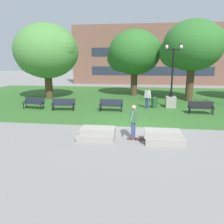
# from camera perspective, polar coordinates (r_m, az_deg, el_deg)

# --- Properties ---
(ground_plane) EXTENTS (140.00, 140.00, 0.00)m
(ground_plane) POSITION_cam_1_polar(r_m,az_deg,el_deg) (12.92, 5.48, -3.92)
(ground_plane) COLOR gray
(grass_lawn) EXTENTS (40.00, 20.00, 0.02)m
(grass_lawn) POSITION_cam_1_polar(r_m,az_deg,el_deg) (22.66, 6.32, 3.52)
(grass_lawn) COLOR #336628
(grass_lawn) RESTS_ON ground
(concrete_block_center) EXTENTS (1.83, 0.90, 0.64)m
(concrete_block_center) POSITION_cam_1_polar(r_m,az_deg,el_deg) (10.73, -3.92, -5.77)
(concrete_block_center) COLOR #9E9991
(concrete_block_center) RESTS_ON ground
(concrete_block_left) EXTENTS (1.86, 0.90, 0.64)m
(concrete_block_left) POSITION_cam_1_polar(r_m,az_deg,el_deg) (10.57, 13.31, -6.40)
(concrete_block_left) COLOR #9E9991
(concrete_block_left) RESTS_ON ground
(person_skateboarder) EXTENTS (0.39, 1.29, 1.71)m
(person_skateboarder) POSITION_cam_1_polar(r_m,az_deg,el_deg) (10.74, 5.63, -2.08)
(person_skateboarder) COLOR #384C7A
(person_skateboarder) RESTS_ON ground
(skateboard) EXTENTS (1.02, 0.26, 0.14)m
(skateboard) POSITION_cam_1_polar(r_m,az_deg,el_deg) (10.87, 6.83, -6.81)
(skateboard) COLOR maroon
(skateboard) RESTS_ON ground
(park_bench_near_left) EXTENTS (1.86, 0.78, 0.90)m
(park_bench_near_left) POSITION_cam_1_polar(r_m,az_deg,el_deg) (18.68, -19.75, 2.39)
(park_bench_near_left) COLOR #1E232D
(park_bench_near_left) RESTS_ON grass_lawn
(park_bench_near_right) EXTENTS (1.80, 0.54, 0.90)m
(park_bench_near_right) POSITION_cam_1_polar(r_m,az_deg,el_deg) (16.72, -0.24, 1.99)
(park_bench_near_right) COLOR #1E232D
(park_bench_near_right) RESTS_ON grass_lawn
(park_bench_far_left) EXTENTS (1.81, 0.57, 0.90)m
(park_bench_far_left) POSITION_cam_1_polar(r_m,az_deg,el_deg) (17.14, 22.21, 1.28)
(park_bench_far_left) COLOR black
(park_bench_far_left) RESTS_ON grass_lawn
(park_bench_far_right) EXTENTS (1.84, 0.68, 0.90)m
(park_bench_far_right) POSITION_cam_1_polar(r_m,az_deg,el_deg) (17.42, -12.57, 2.13)
(park_bench_far_right) COLOR #1E232D
(park_bench_far_right) RESTS_ON grass_lawn
(lamp_post_left) EXTENTS (1.32, 0.80, 5.13)m
(lamp_post_left) POSITION_cam_1_polar(r_m,az_deg,el_deg) (18.64, 15.17, 4.31)
(lamp_post_left) COLOR gray
(lamp_post_left) RESTS_ON grass_lawn
(tree_near_left) EXTENTS (5.86, 5.58, 7.05)m
(tree_near_left) POSITION_cam_1_polar(r_m,az_deg,el_deg) (24.42, 5.77, 15.08)
(tree_near_left) COLOR #4C3823
(tree_near_left) RESTS_ON grass_lawn
(tree_near_right) EXTENTS (5.72, 5.45, 7.46)m
(tree_near_right) POSITION_cam_1_polar(r_m,az_deg,el_deg) (22.23, 20.17, 15.77)
(tree_near_right) COLOR #4C3823
(tree_near_right) RESTS_ON grass_lawn
(tree_far_right) EXTENTS (6.55, 6.24, 7.36)m
(tree_far_right) POSITION_cam_1_polar(r_m,az_deg,el_deg) (23.30, -16.88, 14.78)
(tree_far_right) COLOR #4C3823
(tree_far_right) RESTS_ON grass_lawn
(trash_bin) EXTENTS (0.49, 0.49, 0.96)m
(trash_bin) POSITION_cam_1_polar(r_m,az_deg,el_deg) (18.25, 11.01, 2.58)
(trash_bin) COLOR #234C28
(trash_bin) RESTS_ON grass_lawn
(person_bystander_near_lawn) EXTENTS (0.60, 0.69, 1.71)m
(person_bystander_near_lawn) POSITION_cam_1_polar(r_m,az_deg,el_deg) (17.87, 9.23, 4.00)
(person_bystander_near_lawn) COLOR #384C7A
(person_bystander_near_lawn) RESTS_ON grass_lawn
(building_facade_distant) EXTENTS (26.06, 1.03, 9.49)m
(building_facade_distant) POSITION_cam_1_polar(r_m,az_deg,el_deg) (36.90, 10.33, 14.46)
(building_facade_distant) COLOR brown
(building_facade_distant) RESTS_ON ground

